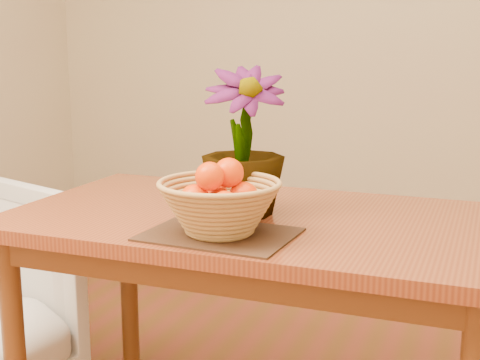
% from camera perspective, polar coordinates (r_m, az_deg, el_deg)
% --- Properties ---
extents(wall_back, '(4.00, 0.02, 2.70)m').
position_cam_1_polar(wall_back, '(3.75, 11.84, 13.10)').
color(wall_back, beige).
rests_on(wall_back, floor).
extents(table, '(1.40, 0.80, 0.75)m').
position_cam_1_polar(table, '(1.94, 1.35, -5.47)').
color(table, brown).
rests_on(table, floor).
extents(placemat, '(0.38, 0.30, 0.01)m').
position_cam_1_polar(placemat, '(1.71, -1.74, -4.66)').
color(placemat, '#3C2116').
rests_on(placemat, table).
extents(wicker_basket, '(0.32, 0.32, 0.13)m').
position_cam_1_polar(wicker_basket, '(1.69, -1.76, -2.49)').
color(wicker_basket, tan).
rests_on(wicker_basket, placemat).
extents(orange_pile, '(0.18, 0.17, 0.14)m').
position_cam_1_polar(orange_pile, '(1.68, -1.75, -0.97)').
color(orange_pile, '#ED3603').
rests_on(orange_pile, wicker_basket).
extents(potted_plant, '(0.31, 0.31, 0.42)m').
position_cam_1_polar(potted_plant, '(1.88, 0.27, 3.30)').
color(potted_plant, '#184E16').
rests_on(potted_plant, table).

